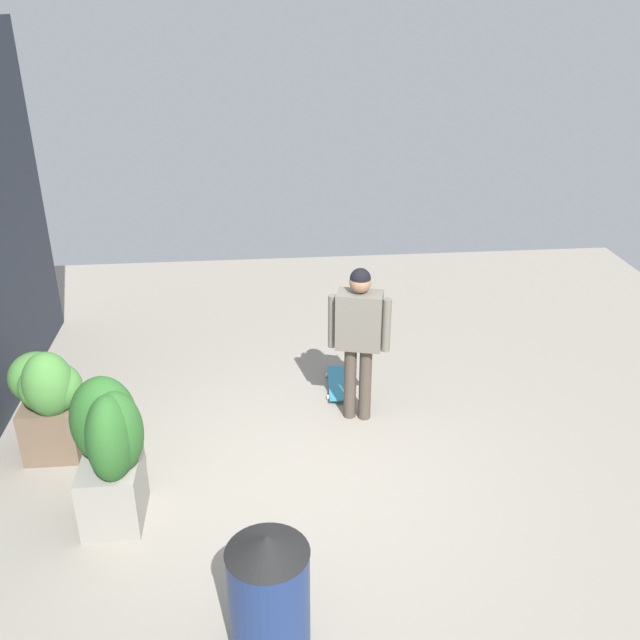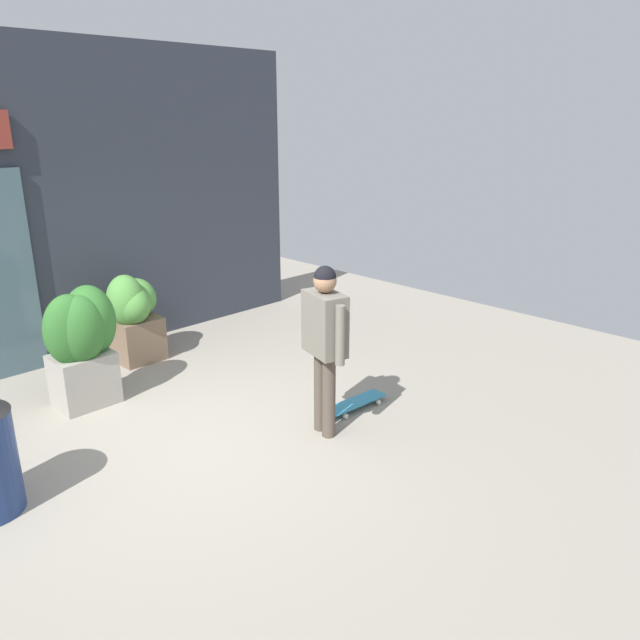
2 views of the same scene
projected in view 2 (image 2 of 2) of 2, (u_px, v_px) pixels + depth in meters
The scene contains 6 objects.
ground_plane at pixel (194, 441), 6.01m from camera, with size 12.00×12.00×0.00m, color gray.
building_facade at pixel (35, 209), 7.38m from camera, with size 7.51×0.31×3.91m.
skateboarder at pixel (325, 333), 5.84m from camera, with size 0.37×0.62×1.71m.
skateboard at pixel (355, 403), 6.66m from camera, with size 0.79×0.29×0.08m.
planter_box_left at pixel (82, 339), 6.54m from camera, with size 0.81×0.62×1.31m.
planter_box_right at pixel (133, 312), 7.76m from camera, with size 0.72×0.73×1.16m.
Camera 2 is at (-2.91, -4.62, 3.03)m, focal length 34.62 mm.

